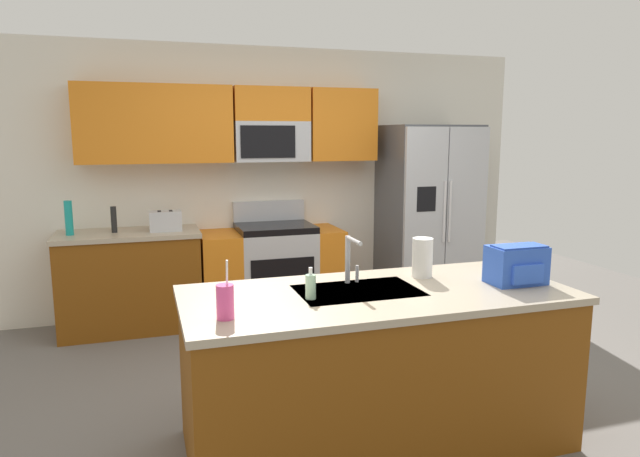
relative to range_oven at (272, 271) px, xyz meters
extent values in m
plane|color=#66605B|center=(0.14, -1.80, -0.44)|extent=(9.00, 9.00, 0.00)
cube|color=silver|center=(0.14, 0.35, 0.86)|extent=(5.20, 0.10, 2.60)
cube|color=orange|center=(-1.36, 0.14, 1.41)|extent=(0.70, 0.32, 0.70)
cube|color=orange|center=(-0.68, 0.14, 1.41)|extent=(0.67, 0.32, 0.70)
cube|color=orange|center=(0.75, 0.14, 1.41)|extent=(0.67, 0.32, 0.70)
cube|color=#B7BABF|center=(0.04, 0.14, 1.25)|extent=(0.72, 0.32, 0.38)
cube|color=black|center=(-0.02, -0.03, 1.25)|extent=(0.52, 0.01, 0.30)
cube|color=orange|center=(0.04, 0.14, 1.60)|extent=(0.72, 0.32, 0.32)
cube|color=brown|center=(-1.31, 0.00, -0.01)|extent=(1.21, 0.60, 0.86)
cube|color=tan|center=(-1.31, 0.00, 0.44)|extent=(1.24, 0.63, 0.04)
cube|color=#B7BABF|center=(0.04, 0.00, -0.02)|extent=(0.72, 0.60, 0.84)
cube|color=black|center=(0.04, -0.31, 0.01)|extent=(0.60, 0.01, 0.36)
cube|color=black|center=(0.04, 0.00, 0.43)|extent=(0.72, 0.60, 0.06)
cube|color=#B7BABF|center=(0.04, 0.27, 0.56)|extent=(0.72, 0.06, 0.20)
cube|color=orange|center=(-0.50, 0.00, -0.02)|extent=(0.36, 0.60, 0.84)
cube|color=orange|center=(0.54, 0.00, -0.02)|extent=(0.28, 0.60, 0.84)
cube|color=#4C4F54|center=(1.65, -0.05, 0.48)|extent=(0.90, 0.70, 1.85)
cube|color=#B7BABF|center=(1.42, -0.42, 0.48)|extent=(0.44, 0.04, 1.81)
cube|color=#B7BABF|center=(1.87, -0.42, 0.48)|extent=(0.44, 0.04, 1.81)
cylinder|color=silver|center=(1.62, -0.45, 0.57)|extent=(0.02, 0.02, 0.60)
cylinder|color=silver|center=(1.68, -0.45, 0.57)|extent=(0.02, 0.02, 0.60)
cube|color=black|center=(1.42, -0.44, 0.70)|extent=(0.20, 0.00, 0.24)
cube|color=brown|center=(0.06, -2.45, -0.01)|extent=(2.12, 0.91, 0.86)
cube|color=tan|center=(0.06, -2.45, 0.44)|extent=(2.16, 0.95, 0.04)
cube|color=#B7BABF|center=(-0.04, -2.40, 0.44)|extent=(0.68, 0.44, 0.03)
cube|color=#B7BABF|center=(-0.98, -0.05, 0.55)|extent=(0.28, 0.16, 0.18)
cube|color=black|center=(-1.03, -0.05, 0.63)|extent=(0.03, 0.11, 0.01)
cube|color=black|center=(-0.93, -0.05, 0.63)|extent=(0.03, 0.11, 0.01)
cylinder|color=black|center=(-1.42, 0.00, 0.57)|extent=(0.05, 0.05, 0.23)
cylinder|color=teal|center=(-1.78, -0.03, 0.61)|extent=(0.07, 0.07, 0.30)
cylinder|color=#B7BABF|center=(-0.04, -2.23, 0.60)|extent=(0.03, 0.03, 0.28)
cylinder|color=#B7BABF|center=(-0.04, -2.33, 0.73)|extent=(0.02, 0.20, 0.02)
cylinder|color=#B7BABF|center=(0.02, -2.23, 0.51)|extent=(0.02, 0.02, 0.10)
cylinder|color=#EA4C93|center=(-0.82, -2.67, 0.54)|extent=(0.08, 0.08, 0.17)
cylinder|color=white|center=(-0.81, -2.67, 0.67)|extent=(0.01, 0.03, 0.14)
cylinder|color=#A5D8B2|center=(-0.34, -2.48, 0.52)|extent=(0.06, 0.06, 0.13)
cylinder|color=white|center=(-0.34, -2.48, 0.61)|extent=(0.02, 0.02, 0.04)
cylinder|color=white|center=(0.44, -2.24, 0.58)|extent=(0.12, 0.12, 0.24)
cube|color=blue|center=(0.89, -2.54, 0.57)|extent=(0.32, 0.20, 0.22)
cube|color=#2749A9|center=(0.89, -2.56, 0.67)|extent=(0.30, 0.14, 0.03)
cube|color=blue|center=(0.89, -2.64, 0.54)|extent=(0.20, 0.03, 0.11)
camera|label=1|loc=(-1.17, -5.25, 1.32)|focal=31.69mm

